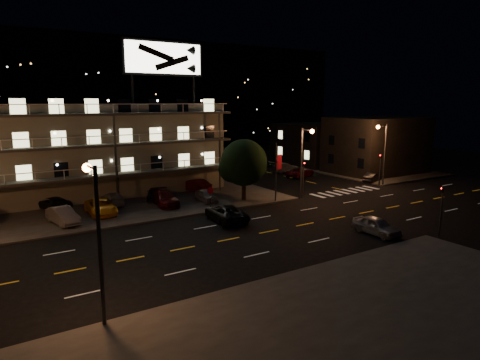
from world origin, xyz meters
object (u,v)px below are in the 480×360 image
lot_car_2 (101,207)px  lot_car_4 (206,195)px  road_car_east (376,226)px  side_car_0 (373,177)px  tree (243,164)px  road_car_west (226,213)px  lot_car_7 (112,199)px

lot_car_2 → lot_car_4: 11.15m
lot_car_4 → road_car_east: bearing=-64.2°
side_car_0 → tree: bearing=71.6°
lot_car_4 → side_car_0: lot_car_4 is taller
tree → lot_car_2: bearing=171.6°
tree → lot_car_4: (-3.83, 1.51, -3.34)m
road_car_east → lot_car_4: bearing=111.0°
side_car_0 → road_car_west: bearing=83.8°
lot_car_7 → road_car_east: bearing=126.4°
tree → lot_car_4: 5.30m
lot_car_2 → road_car_west: size_ratio=0.92×
lot_car_2 → road_car_east: 25.48m
lot_car_2 → road_car_east: (17.77, -18.26, -0.13)m
side_car_0 → road_car_east: 24.42m
tree → road_car_east: (2.82, -16.04, -3.41)m
side_car_0 → lot_car_7: bearing=62.6°
lot_car_7 → road_car_west: size_ratio=0.82×
side_car_0 → road_car_west: (-26.84, -6.00, 0.13)m
tree → road_car_east: 16.64m
road_car_west → road_car_east: bearing=136.5°
lot_car_2 → road_car_east: lot_car_2 is taller
lot_car_7 → side_car_0: (34.08, -5.18, -0.17)m
lot_car_4 → road_car_east: road_car_east is taller
side_car_0 → road_car_east: size_ratio=0.90×
road_car_west → lot_car_4: bearing=-97.8°
lot_car_4 → side_car_0: (24.95, -1.38, -0.16)m
lot_car_2 → lot_car_4: (11.12, -0.71, -0.06)m
lot_car_7 → road_car_east: size_ratio=1.05×
tree → lot_car_2: size_ratio=1.32×
road_car_east → lot_car_2: bearing=134.5°
lot_car_4 → lot_car_7: (-9.13, 3.80, 0.01)m
tree → road_car_east: bearing=-80.0°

